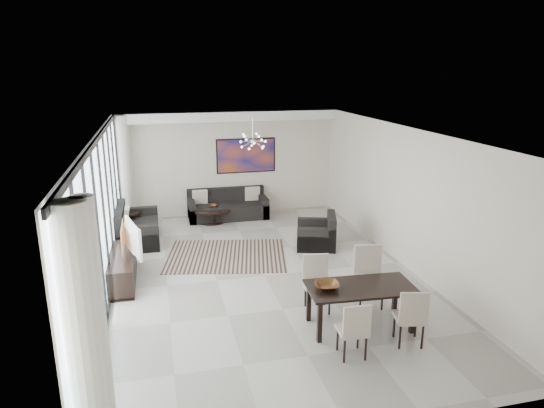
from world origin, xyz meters
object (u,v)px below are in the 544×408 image
object	(u,v)px
tv_console	(122,268)
dining_table	(360,291)
television	(128,239)
sofa_main	(228,208)
coffee_table	(212,214)

from	to	relation	value
tv_console	dining_table	world-z (taller)	dining_table
tv_console	television	xyz separation A→B (m)	(0.16, 0.01, 0.59)
tv_console	dining_table	xyz separation A→B (m)	(3.82, -2.68, 0.34)
sofa_main	tv_console	bearing A→B (deg)	-125.77
sofa_main	television	xyz separation A→B (m)	(-2.48, -3.66, 0.61)
tv_console	television	world-z (taller)	television
coffee_table	television	size ratio (longest dim) A/B	0.98
sofa_main	dining_table	bearing A→B (deg)	-79.55
tv_console	television	size ratio (longest dim) A/B	1.64
dining_table	coffee_table	bearing A→B (deg)	105.21
sofa_main	coffee_table	bearing A→B (deg)	-149.98
tv_console	television	bearing A→B (deg)	4.79
television	coffee_table	bearing A→B (deg)	-45.34
dining_table	sofa_main	bearing A→B (deg)	100.45
coffee_table	television	xyz separation A→B (m)	(-2.00, -3.38, 0.66)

